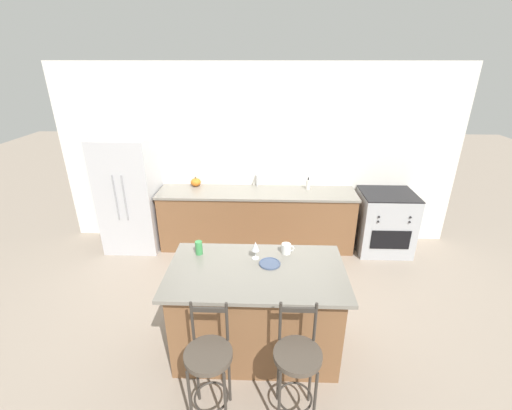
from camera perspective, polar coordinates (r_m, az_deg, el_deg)
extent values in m
plane|color=gray|center=(5.18, -0.03, -8.52)|extent=(18.00, 18.00, 0.00)
cube|color=silver|center=(5.25, 0.24, 8.07)|extent=(6.00, 0.07, 2.70)
cube|color=brown|center=(5.29, 0.11, -2.42)|extent=(2.91, 0.61, 0.87)
cube|color=gray|center=(5.11, 0.12, 2.15)|extent=(2.94, 0.65, 0.03)
cube|color=black|center=(5.10, 0.12, 2.27)|extent=(0.56, 0.34, 0.01)
cylinder|color=#ADAFB5|center=(5.26, 0.20, 4.28)|extent=(0.02, 0.02, 0.22)
cylinder|color=#ADAFB5|center=(5.17, 0.18, 5.10)|extent=(0.02, 0.12, 0.02)
cube|color=brown|center=(3.52, 0.05, -17.33)|extent=(1.54, 0.82, 0.90)
cube|color=gray|center=(3.23, 0.05, -11.03)|extent=(1.66, 0.94, 0.03)
cube|color=#BCBCC1|center=(5.45, -20.15, 1.76)|extent=(0.80, 0.70, 1.72)
cylinder|color=#939399|center=(5.14, -22.36, 1.13)|extent=(0.02, 0.02, 0.65)
cylinder|color=#939399|center=(5.09, -21.05, 1.13)|extent=(0.02, 0.02, 0.65)
cube|color=#ADAFB5|center=(5.51, 20.56, -2.68)|extent=(0.77, 0.70, 0.91)
cube|color=black|center=(5.27, 21.51, -5.44)|extent=(0.56, 0.01, 0.29)
cube|color=black|center=(5.34, 21.26, 1.78)|extent=(0.77, 0.70, 0.02)
cylinder|color=black|center=(5.03, 19.82, -1.88)|extent=(0.03, 0.02, 0.03)
cylinder|color=black|center=(5.18, 24.36, -1.89)|extent=(0.03, 0.02, 0.03)
cylinder|color=black|center=(5.06, 19.71, -2.62)|extent=(0.03, 0.02, 0.03)
cylinder|color=black|center=(5.21, 24.23, -2.62)|extent=(0.03, 0.02, 0.03)
cylinder|color=#332D28|center=(3.06, -10.88, -29.54)|extent=(0.02, 0.02, 0.64)
cylinder|color=#332D28|center=(3.02, -5.12, -30.03)|extent=(0.02, 0.02, 0.64)
cylinder|color=#332D28|center=(3.23, -9.77, -25.76)|extent=(0.02, 0.02, 0.64)
cylinder|color=#332D28|center=(3.19, -4.49, -26.15)|extent=(0.02, 0.02, 0.64)
torus|color=#332D28|center=(3.21, -7.45, -29.14)|extent=(0.29, 0.29, 0.02)
cylinder|color=#4C4238|center=(2.86, -7.97, -23.53)|extent=(0.37, 0.37, 0.04)
cylinder|color=#332D28|center=(2.84, -10.57, -18.49)|extent=(0.02, 0.02, 0.36)
cylinder|color=#332D28|center=(2.80, -4.86, -18.86)|extent=(0.02, 0.02, 0.36)
cube|color=#332D28|center=(2.74, -7.88, -16.89)|extent=(0.27, 0.02, 0.04)
cylinder|color=#332D28|center=(3.02, 3.89, -29.96)|extent=(0.02, 0.02, 0.64)
cylinder|color=#332D28|center=(3.05, 9.73, -29.81)|extent=(0.02, 0.02, 0.64)
cylinder|color=#332D28|center=(3.19, 3.74, -26.08)|extent=(0.02, 0.02, 0.64)
cylinder|color=#332D28|center=(3.21, 9.09, -25.97)|extent=(0.02, 0.02, 0.64)
torus|color=#332D28|center=(3.21, 6.51, -29.23)|extent=(0.29, 0.29, 0.02)
cylinder|color=#4C4238|center=(2.85, 6.96, -23.61)|extent=(0.37, 0.37, 0.04)
cylinder|color=#332D28|center=(2.80, 4.05, -18.78)|extent=(0.02, 0.02, 0.36)
cylinder|color=#332D28|center=(2.82, 9.83, -18.70)|extent=(0.02, 0.02, 0.36)
cube|color=#332D28|center=(2.73, 7.08, -16.96)|extent=(0.27, 0.02, 0.04)
cylinder|color=#425170|center=(3.30, 2.30, -9.74)|extent=(0.21, 0.21, 0.01)
torus|color=#425170|center=(3.30, 2.30, -9.65)|extent=(0.20, 0.20, 0.01)
cylinder|color=white|center=(3.39, -0.08, -8.82)|extent=(0.07, 0.07, 0.00)
cylinder|color=white|center=(3.36, -0.08, -8.20)|extent=(0.01, 0.01, 0.08)
cone|color=white|center=(3.32, -0.08, -6.87)|extent=(0.07, 0.07, 0.10)
cylinder|color=white|center=(3.46, 5.04, -7.25)|extent=(0.09, 0.09, 0.10)
torus|color=white|center=(3.46, 5.82, -7.22)|extent=(0.07, 0.01, 0.07)
cylinder|color=#3D934C|center=(3.47, -9.50, -7.04)|extent=(0.07, 0.07, 0.14)
ellipsoid|color=orange|center=(5.37, -10.01, 3.76)|extent=(0.16, 0.16, 0.12)
cylinder|color=brown|center=(5.34, -10.06, 4.50)|extent=(0.02, 0.02, 0.02)
cylinder|color=silver|center=(5.21, 8.66, 3.39)|extent=(0.06, 0.06, 0.15)
cylinder|color=black|center=(5.18, 8.73, 4.36)|extent=(0.02, 0.02, 0.04)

